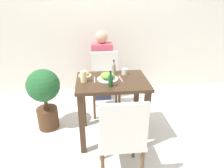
{
  "coord_description": "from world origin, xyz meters",
  "views": [
    {
      "loc": [
        -0.22,
        -2.08,
        1.66
      ],
      "look_at": [
        0.0,
        0.0,
        0.73
      ],
      "focal_mm": 32.0,
      "sensor_mm": 36.0,
      "label": 1
    }
  ],
  "objects_px": {
    "person_figure": "(102,67)",
    "chair_far": "(105,79)",
    "condiment_bottle": "(114,68)",
    "food_plate": "(108,76)",
    "sauce_bottle": "(111,80)",
    "juice_glass": "(84,77)",
    "potted_plant_left": "(44,93)",
    "chair_near": "(121,136)",
    "drink_cup": "(125,72)",
    "side_plate": "(85,74)"
  },
  "relations": [
    {
      "from": "chair_near",
      "to": "drink_cup",
      "type": "relative_size",
      "value": 12.57
    },
    {
      "from": "potted_plant_left",
      "to": "juice_glass",
      "type": "bearing_deg",
      "value": -29.57
    },
    {
      "from": "condiment_bottle",
      "to": "chair_near",
      "type": "bearing_deg",
      "value": -91.77
    },
    {
      "from": "sauce_bottle",
      "to": "person_figure",
      "type": "relative_size",
      "value": 0.15
    },
    {
      "from": "drink_cup",
      "to": "chair_far",
      "type": "bearing_deg",
      "value": 111.8
    },
    {
      "from": "food_plate",
      "to": "potted_plant_left",
      "type": "height_order",
      "value": "food_plate"
    },
    {
      "from": "sauce_bottle",
      "to": "food_plate",
      "type": "bearing_deg",
      "value": 94.24
    },
    {
      "from": "chair_near",
      "to": "person_figure",
      "type": "bearing_deg",
      "value": -87.68
    },
    {
      "from": "chair_far",
      "to": "sauce_bottle",
      "type": "height_order",
      "value": "sauce_bottle"
    },
    {
      "from": "chair_near",
      "to": "sauce_bottle",
      "type": "bearing_deg",
      "value": -84.23
    },
    {
      "from": "drink_cup",
      "to": "food_plate",
      "type": "bearing_deg",
      "value": -146.63
    },
    {
      "from": "drink_cup",
      "to": "sauce_bottle",
      "type": "bearing_deg",
      "value": -121.1
    },
    {
      "from": "juice_glass",
      "to": "person_figure",
      "type": "height_order",
      "value": "person_figure"
    },
    {
      "from": "condiment_bottle",
      "to": "person_figure",
      "type": "height_order",
      "value": "person_figure"
    },
    {
      "from": "food_plate",
      "to": "condiment_bottle",
      "type": "height_order",
      "value": "condiment_bottle"
    },
    {
      "from": "chair_near",
      "to": "condiment_bottle",
      "type": "distance_m",
      "value": 0.92
    },
    {
      "from": "condiment_bottle",
      "to": "person_figure",
      "type": "bearing_deg",
      "value": 96.38
    },
    {
      "from": "drink_cup",
      "to": "sauce_bottle",
      "type": "height_order",
      "value": "sauce_bottle"
    },
    {
      "from": "chair_near",
      "to": "food_plate",
      "type": "distance_m",
      "value": 0.75
    },
    {
      "from": "juice_glass",
      "to": "sauce_bottle",
      "type": "distance_m",
      "value": 0.32
    },
    {
      "from": "sauce_bottle",
      "to": "potted_plant_left",
      "type": "distance_m",
      "value": 0.98
    },
    {
      "from": "juice_glass",
      "to": "person_figure",
      "type": "xyz_separation_m",
      "value": [
        0.26,
        1.08,
        -0.26
      ]
    },
    {
      "from": "sauce_bottle",
      "to": "potted_plant_left",
      "type": "height_order",
      "value": "sauce_bottle"
    },
    {
      "from": "drink_cup",
      "to": "condiment_bottle",
      "type": "height_order",
      "value": "condiment_bottle"
    },
    {
      "from": "chair_far",
      "to": "potted_plant_left",
      "type": "bearing_deg",
      "value": -154.0
    },
    {
      "from": "sauce_bottle",
      "to": "condiment_bottle",
      "type": "distance_m",
      "value": 0.38
    },
    {
      "from": "juice_glass",
      "to": "potted_plant_left",
      "type": "xyz_separation_m",
      "value": [
        -0.52,
        0.3,
        -0.33
      ]
    },
    {
      "from": "chair_near",
      "to": "juice_glass",
      "type": "height_order",
      "value": "juice_glass"
    },
    {
      "from": "drink_cup",
      "to": "juice_glass",
      "type": "distance_m",
      "value": 0.52
    },
    {
      "from": "potted_plant_left",
      "to": "side_plate",
      "type": "bearing_deg",
      "value": -12.29
    },
    {
      "from": "side_plate",
      "to": "person_figure",
      "type": "bearing_deg",
      "value": 74.18
    },
    {
      "from": "juice_glass",
      "to": "condiment_bottle",
      "type": "distance_m",
      "value": 0.42
    },
    {
      "from": "chair_far",
      "to": "food_plate",
      "type": "height_order",
      "value": "chair_far"
    },
    {
      "from": "chair_far",
      "to": "side_plate",
      "type": "bearing_deg",
      "value": -118.54
    },
    {
      "from": "chair_near",
      "to": "food_plate",
      "type": "bearing_deg",
      "value": -84.66
    },
    {
      "from": "person_figure",
      "to": "chair_far",
      "type": "bearing_deg",
      "value": -86.69
    },
    {
      "from": "chair_near",
      "to": "potted_plant_left",
      "type": "distance_m",
      "value": 1.27
    },
    {
      "from": "side_plate",
      "to": "drink_cup",
      "type": "bearing_deg",
      "value": 0.7
    },
    {
      "from": "chair_far",
      "to": "sauce_bottle",
      "type": "xyz_separation_m",
      "value": [
        -0.0,
        -0.84,
        0.34
      ]
    },
    {
      "from": "potted_plant_left",
      "to": "chair_far",
      "type": "bearing_deg",
      "value": 26.0
    },
    {
      "from": "condiment_bottle",
      "to": "food_plate",
      "type": "bearing_deg",
      "value": -116.82
    },
    {
      "from": "side_plate",
      "to": "drink_cup",
      "type": "relative_size",
      "value": 2.12
    },
    {
      "from": "food_plate",
      "to": "potted_plant_left",
      "type": "relative_size",
      "value": 0.29
    },
    {
      "from": "sauce_bottle",
      "to": "side_plate",
      "type": "bearing_deg",
      "value": 129.7
    },
    {
      "from": "food_plate",
      "to": "condiment_bottle",
      "type": "distance_m",
      "value": 0.2
    },
    {
      "from": "chair_far",
      "to": "side_plate",
      "type": "height_order",
      "value": "chair_far"
    },
    {
      "from": "chair_near",
      "to": "side_plate",
      "type": "bearing_deg",
      "value": -68.33
    },
    {
      "from": "side_plate",
      "to": "sauce_bottle",
      "type": "bearing_deg",
      "value": -50.3
    },
    {
      "from": "juice_glass",
      "to": "person_figure",
      "type": "bearing_deg",
      "value": 76.26
    },
    {
      "from": "sauce_bottle",
      "to": "potted_plant_left",
      "type": "bearing_deg",
      "value": 150.99
    }
  ]
}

